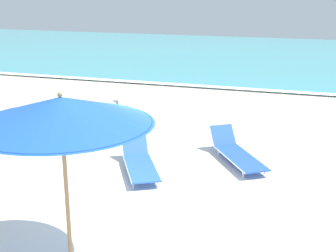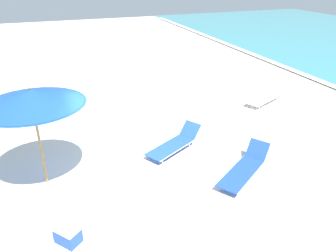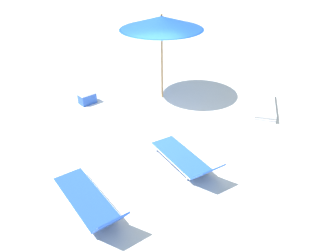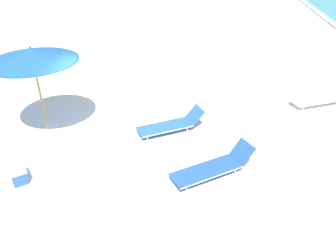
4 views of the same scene
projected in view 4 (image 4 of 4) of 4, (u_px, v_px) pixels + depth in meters
ground_plane at (111, 150)px, 9.17m from camera, size 60.00×60.00×0.16m
beach_umbrella at (32, 55)px, 8.73m from camera, size 2.47×2.47×2.61m
lounger_stack at (106, 87)px, 12.35m from camera, size 1.11×1.96×0.24m
sun_lounger_under_umbrella at (214, 166)px, 8.04m from camera, size 1.69×2.12×0.61m
sun_lounger_beside_umbrella at (171, 124)px, 9.80m from camera, size 1.51×2.05×0.58m
sun_lounger_near_water_left at (323, 98)px, 11.34m from camera, size 1.49×2.37×0.51m
cooler_box at (18, 175)px, 7.82m from camera, size 0.61×0.59×0.37m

